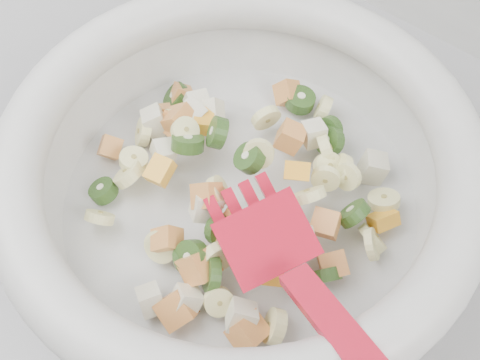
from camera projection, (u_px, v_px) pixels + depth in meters
The scene contains 2 objects.
counter at pixel (194, 311), 0.94m from camera, with size 2.00×0.60×0.90m, color gray.
mixing_bowl at pixel (240, 174), 0.47m from camera, with size 0.47×0.38×0.15m.
Camera 1 is at (0.27, 1.23, 1.35)m, focal length 45.00 mm.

